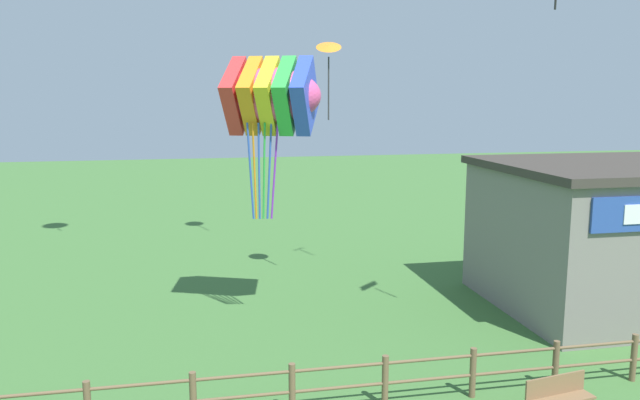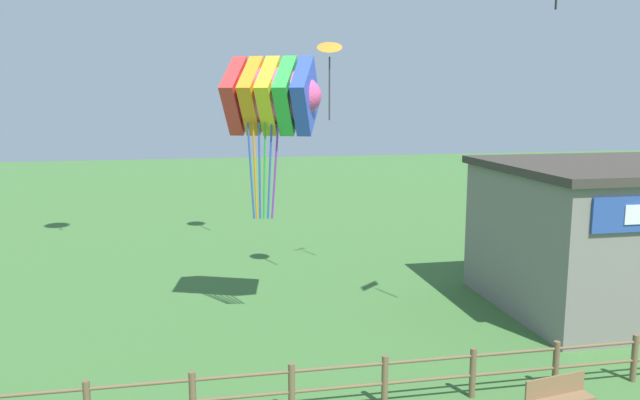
% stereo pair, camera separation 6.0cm
% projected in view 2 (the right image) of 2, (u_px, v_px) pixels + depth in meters
% --- Properties ---
extents(wooden_fence, '(21.82, 0.14, 1.11)m').
position_uv_depth(wooden_fence, '(339.00, 382.00, 12.83)').
color(wooden_fence, brown).
rests_on(wooden_fence, ground_plane).
extents(seaside_building, '(7.32, 6.36, 4.47)m').
position_uv_depth(seaside_building, '(614.00, 235.00, 19.09)').
color(seaside_building, slate).
rests_on(seaside_building, ground_plane).
extents(park_bench_by_building, '(1.50, 0.63, 0.86)m').
position_uv_depth(park_bench_by_building, '(559.00, 397.00, 12.54)').
color(park_bench_by_building, brown).
rests_on(park_bench_by_building, ground_plane).
extents(kite_rainbow_parafoil, '(3.37, 3.01, 4.48)m').
position_uv_depth(kite_rainbow_parafoil, '(271.00, 96.00, 16.98)').
color(kite_rainbow_parafoil, '#E54C8C').
extents(kite_orange_delta, '(0.95, 0.90, 2.55)m').
position_uv_depth(kite_orange_delta, '(330.00, 51.00, 19.81)').
color(kite_orange_delta, orange).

